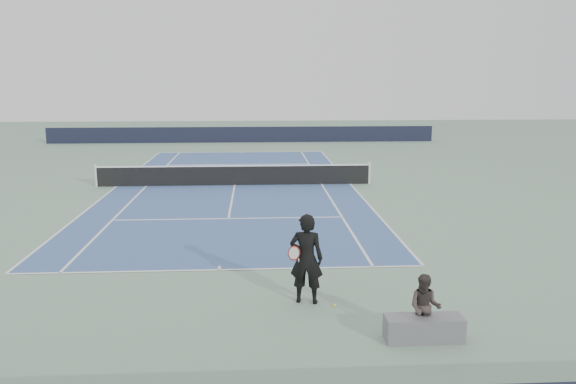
{
  "coord_description": "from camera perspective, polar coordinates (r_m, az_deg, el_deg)",
  "views": [
    {
      "loc": [
        1.01,
        -26.04,
        4.99
      ],
      "look_at": [
        2.11,
        -7.07,
        1.1
      ],
      "focal_mm": 35.0,
      "sensor_mm": 36.0,
      "label": 1
    }
  ],
  "objects": [
    {
      "name": "tennis_player",
      "position": [
        12.59,
        1.87,
        -6.77
      ],
      "size": [
        0.89,
        0.7,
        2.06
      ],
      "color": "black",
      "rests_on": "ground"
    },
    {
      "name": "tennis_ball",
      "position": [
        12.74,
        4.71,
        -11.38
      ],
      "size": [
        0.07,
        0.07,
        0.07
      ],
      "primitive_type": "sphere",
      "color": "yellow",
      "rests_on": "ground"
    },
    {
      "name": "tennis_net",
      "position": [
        26.44,
        -5.46,
        1.75
      ],
      "size": [
        12.9,
        0.1,
        1.07
      ],
      "color": "silver",
      "rests_on": "ground"
    },
    {
      "name": "ground",
      "position": [
        26.53,
        -5.44,
        0.68
      ],
      "size": [
        80.0,
        80.0,
        0.0
      ],
      "primitive_type": "plane",
      "color": "gray"
    },
    {
      "name": "court_surface",
      "position": [
        26.53,
        -5.44,
        0.69
      ],
      "size": [
        10.97,
        23.77,
        0.01
      ],
      "primitive_type": "cube",
      "color": "#3C588D",
      "rests_on": "ground"
    },
    {
      "name": "windscreen_far",
      "position": [
        44.15,
        -4.63,
        5.83
      ],
      "size": [
        30.0,
        0.25,
        1.2
      ],
      "primitive_type": "cube",
      "color": "black",
      "rests_on": "ground"
    },
    {
      "name": "spectator_bench",
      "position": [
        11.35,
        13.69,
        -12.25
      ],
      "size": [
        1.57,
        1.03,
        1.32
      ],
      "color": "slate",
      "rests_on": "ground"
    }
  ]
}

